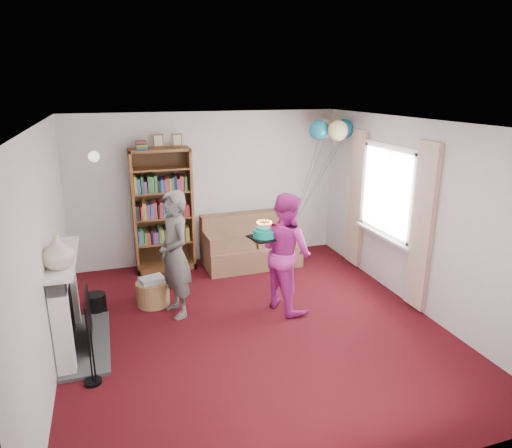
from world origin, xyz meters
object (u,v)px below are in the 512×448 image
object	(u,v)px
person_striped	(175,255)
birthday_cake	(264,233)
sofa	(250,245)
bookcase	(163,211)
person_magenta	(286,252)

from	to	relation	value
person_striped	birthday_cake	bearing A→B (deg)	62.41
sofa	person_striped	distance (m)	2.09
bookcase	sofa	distance (m)	1.55
bookcase	person_magenta	world-z (taller)	bookcase
person_magenta	birthday_cake	xyz separation A→B (m)	(-0.30, 0.01, 0.29)
bookcase	sofa	bearing A→B (deg)	-9.72
bookcase	person_striped	bearing A→B (deg)	-91.85
birthday_cake	person_magenta	bearing A→B (deg)	-1.05
bookcase	person_magenta	size ratio (longest dim) A/B	1.37
bookcase	person_striped	size ratio (longest dim) A/B	1.32
sofa	birthday_cake	size ratio (longest dim) A/B	4.43
person_striped	person_magenta	distance (m)	1.44
bookcase	sofa	world-z (taller)	bookcase
sofa	person_magenta	bearing A→B (deg)	-91.77
bookcase	birthday_cake	size ratio (longest dim) A/B	6.20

